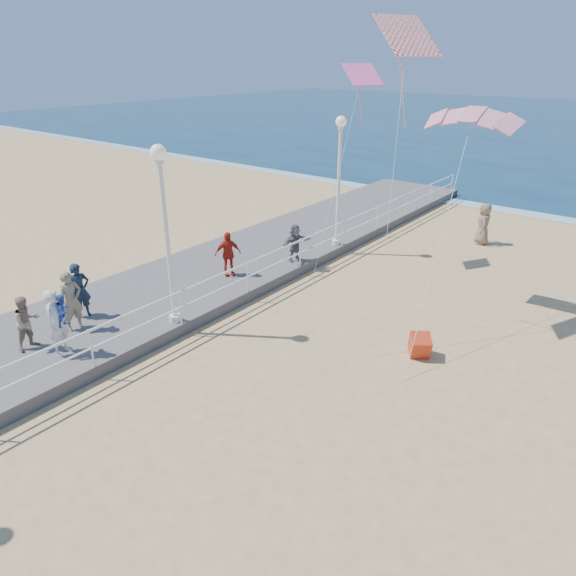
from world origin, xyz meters
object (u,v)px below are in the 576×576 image
Objects in this scene: spectator_1 at (27,323)px; lamp_post_far at (339,169)px; woman_holding_toddler at (58,323)px; spectator_3 at (228,254)px; spectator_6 at (71,301)px; beach_walker_c at (484,224)px; toddler_held at (63,310)px; spectator_5 at (295,243)px; box_kite at (420,347)px; lamp_post_mid at (165,219)px; spectator_0 at (80,291)px.

lamp_post_far is at bearing -16.74° from spectator_1.
spectator_3 is (-0.32, 6.80, -0.11)m from woman_holding_toddler.
woman_holding_toddler is 1.41m from spectator_6.
toddler_held is at bearing -39.63° from beach_walker_c.
spectator_6 is at bearing -99.94° from lamp_post_far.
beach_walker_c is at bearing -19.97° from spectator_5.
toddler_held is 0.49× the size of spectator_6.
spectator_1 is 0.93× the size of spectator_3.
beach_walker_c is (4.55, 5.14, -2.72)m from lamp_post_far.
spectator_1 is at bearing -176.48° from box_kite.
spectator_5 is at bearing -25.60° from woman_holding_toddler.
lamp_post_mid reaches higher than toddler_held.
spectator_6 is at bearing 32.81° from toddler_held.
lamp_post_mid reaches higher than spectator_1.
spectator_0 is (-2.51, -10.55, -2.39)m from lamp_post_far.
lamp_post_mid is 3.43× the size of spectator_1.
lamp_post_far is at bearing 103.76° from box_kite.
spectator_6 is (-1.96, -2.16, -2.34)m from lamp_post_mid.
toddler_held is at bearing -145.58° from spectator_3.
spectator_3 is at bearing 170.61° from spectator_5.
toddler_held is 0.52× the size of spectator_0.
spectator_6 is at bearing 24.25° from woman_holding_toddler.
lamp_post_mid reaches higher than spectator_5.
lamp_post_mid is 3.04× the size of spectator_0.
lamp_post_far reaches higher than beach_walker_c.
lamp_post_mid is 3.67m from toddler_held.
spectator_5 is at bearing -6.07° from spectator_6.
spectator_3 is at bearing 142.35° from box_kite.
spectator_6 is 10.18m from box_kite.
spectator_3 reaches higher than spectator_1.
woman_holding_toddler reaches higher than spectator_3.
woman_holding_toddler is 1.08× the size of spectator_0.
spectator_1 is at bearing -42.47° from beach_walker_c.
lamp_post_mid is 4.71m from spectator_1.
woman_holding_toddler is 6.81m from spectator_3.
spectator_1 is (-1.94, -12.51, -2.49)m from lamp_post_far.
spectator_6 reaches higher than beach_walker_c.
spectator_3 is at bearing -51.32° from beach_walker_c.
spectator_6 is 17.55m from beach_walker_c.
toddler_held reaches higher than spectator_3.
lamp_post_mid is 4.02m from woman_holding_toddler.
spectator_3 is 7.87m from box_kite.
beach_walker_c is at bearing -13.46° from spectator_0.
box_kite is (7.34, 6.36, -1.40)m from toddler_held.
spectator_1 is 7.20m from spectator_3.
spectator_5 is at bearing -24.75° from toddler_held.
woman_holding_toddler reaches higher than box_kite.
lamp_post_far is 3.65m from spectator_5.
beach_walker_c is at bearing -28.11° from spectator_1.
lamp_post_mid is 4.57m from spectator_3.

